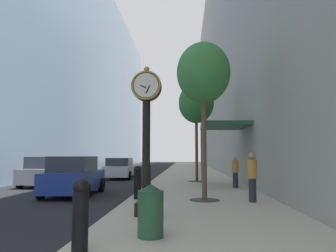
# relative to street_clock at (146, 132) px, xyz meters

# --- Properties ---
(ground_plane) EXTENTS (110.00, 110.00, 0.00)m
(ground_plane) POSITION_rel_street_clock_xyz_m (-1.10, 20.84, -2.40)
(ground_plane) COLOR black
(ground_plane) RESTS_ON ground
(sidewalk_right) EXTENTS (5.45, 80.00, 0.14)m
(sidewalk_right) POSITION_rel_street_clock_xyz_m (1.63, 23.84, -2.33)
(sidewalk_right) COLOR #ADA593
(sidewalk_right) RESTS_ON ground
(building_block_left) EXTENTS (9.00, 80.00, 24.14)m
(building_block_left) POSITION_rel_street_clock_xyz_m (-13.62, 23.84, 9.67)
(building_block_left) COLOR #758EA8
(building_block_left) RESTS_ON ground
(building_block_right) EXTENTS (9.00, 80.00, 26.50)m
(building_block_right) POSITION_rel_street_clock_xyz_m (8.85, 23.84, 10.85)
(building_block_right) COLOR gray
(building_block_right) RESTS_ON ground
(street_clock) EXTENTS (0.84, 0.55, 4.13)m
(street_clock) POSITION_rel_street_clock_xyz_m (0.00, 0.00, 0.00)
(street_clock) COLOR black
(street_clock) RESTS_ON sidewalk_right
(bollard_nearest) EXTENTS (0.29, 0.29, 1.24)m
(bollard_nearest) POSITION_rel_street_clock_xyz_m (-0.71, -3.38, -1.61)
(bollard_nearest) COLOR black
(bollard_nearest) RESTS_ON sidewalk_right
(bollard_third) EXTENTS (0.29, 0.29, 1.24)m
(bollard_third) POSITION_rel_street_clock_xyz_m (-0.71, 3.23, -1.61)
(bollard_third) COLOR black
(bollard_third) RESTS_ON sidewalk_right
(bollard_fourth) EXTENTS (0.29, 0.29, 1.24)m
(bollard_fourth) POSITION_rel_street_clock_xyz_m (-0.71, 6.53, -1.61)
(bollard_fourth) COLOR black
(bollard_fourth) RESTS_ON sidewalk_right
(street_tree_near) EXTENTS (2.00, 2.00, 5.86)m
(street_tree_near) POSITION_rel_street_clock_xyz_m (1.77, 3.05, 2.40)
(street_tree_near) COLOR #333335
(street_tree_near) RESTS_ON sidewalk_right
(street_tree_mid_near) EXTENTS (2.23, 2.23, 6.20)m
(street_tree_mid_near) POSITION_rel_street_clock_xyz_m (1.77, 11.43, 2.62)
(street_tree_mid_near) COLOR #333335
(street_tree_mid_near) RESTS_ON sidewalk_right
(trash_bin) EXTENTS (0.53, 0.53, 1.05)m
(trash_bin) POSITION_rel_street_clock_xyz_m (0.38, -2.35, -1.72)
(trash_bin) COLOR #234C33
(trash_bin) RESTS_ON sidewalk_right
(pedestrian_walking) EXTENTS (0.38, 0.38, 1.72)m
(pedestrian_walking) POSITION_rel_street_clock_xyz_m (3.41, 2.69, -1.35)
(pedestrian_walking) COLOR #23232D
(pedestrian_walking) RESTS_ON sidewalk_right
(pedestrian_by_clock) EXTENTS (0.36, 0.36, 1.59)m
(pedestrian_by_clock) POSITION_rel_street_clock_xyz_m (3.58, 7.69, -1.43)
(pedestrian_by_clock) COLOR #23232D
(pedestrian_by_clock) RESTS_ON sidewalk_right
(storefront_awning) EXTENTS (2.40, 3.60, 3.30)m
(storefront_awning) POSITION_rel_street_clock_xyz_m (3.11, 8.53, 0.88)
(storefront_awning) COLOR #235138
(storefront_awning) RESTS_ON sidewalk_right
(car_blue_near) EXTENTS (2.17, 4.25, 1.72)m
(car_blue_near) POSITION_rel_street_clock_xyz_m (-3.85, 5.32, -1.57)
(car_blue_near) COLOR navy
(car_blue_near) RESTS_ON ground
(car_white_mid) EXTENTS (2.12, 4.07, 1.56)m
(car_white_mid) POSITION_rel_street_clock_xyz_m (-3.85, 15.38, -1.64)
(car_white_mid) COLOR silver
(car_white_mid) RESTS_ON ground
(car_grey_far) EXTENTS (2.07, 4.51, 1.68)m
(car_grey_far) POSITION_rel_street_clock_xyz_m (-6.84, 9.58, -1.59)
(car_grey_far) COLOR slate
(car_grey_far) RESTS_ON ground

